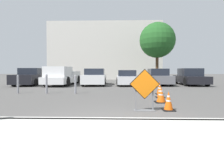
# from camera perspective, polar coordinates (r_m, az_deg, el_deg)

# --- Properties ---
(ground_plane) EXTENTS (96.00, 96.00, 0.00)m
(ground_plane) POSITION_cam_1_polar(r_m,az_deg,el_deg) (14.26, 1.87, -3.88)
(ground_plane) COLOR #565451
(sidewalk_strip) EXTENTS (25.50, 2.85, 0.14)m
(sidewalk_strip) POSITION_cam_1_polar(r_m,az_deg,el_deg) (3.03, 3.16, -22.64)
(sidewalk_strip) COLOR beige
(sidewalk_strip) RESTS_ON ground_plane
(curb_lip) EXTENTS (25.50, 0.20, 0.14)m
(curb_lip) POSITION_cam_1_polar(r_m,az_deg,el_deg) (4.38, 2.62, -15.02)
(curb_lip) COLOR beige
(curb_lip) RESTS_ON ground_plane
(road_closed_sign) EXTENTS (0.97, 0.20, 1.35)m
(road_closed_sign) POSITION_cam_1_polar(r_m,az_deg,el_deg) (5.69, 10.60, -4.42)
(road_closed_sign) COLOR black
(road_closed_sign) RESTS_ON ground_plane
(traffic_cone_nearest) EXTENTS (0.39, 0.39, 0.63)m
(traffic_cone_nearest) POSITION_cam_1_polar(r_m,az_deg,el_deg) (6.03, 17.98, -8.24)
(traffic_cone_nearest) COLOR black
(traffic_cone_nearest) RESTS_ON ground_plane
(traffic_cone_second) EXTENTS (0.49, 0.49, 0.63)m
(traffic_cone_second) POSITION_cam_1_polar(r_m,az_deg,el_deg) (7.41, 15.73, -6.44)
(traffic_cone_second) COLOR black
(traffic_cone_second) RESTS_ON ground_plane
(traffic_cone_third) EXTENTS (0.41, 0.41, 0.60)m
(traffic_cone_third) POSITION_cam_1_polar(r_m,az_deg,el_deg) (8.70, 15.47, -5.36)
(traffic_cone_third) COLOR black
(traffic_cone_third) RESTS_ON ground_plane
(traffic_cone_fourth) EXTENTS (0.40, 0.40, 0.68)m
(traffic_cone_fourth) POSITION_cam_1_polar(r_m,az_deg,el_deg) (9.90, 15.25, -4.31)
(traffic_cone_fourth) COLOR black
(traffic_cone_fourth) RESTS_ON ground_plane
(parked_car_nearest) EXTENTS (2.12, 4.73, 1.50)m
(parked_car_nearest) POSITION_cam_1_polar(r_m,az_deg,el_deg) (17.38, -24.62, -0.75)
(parked_car_nearest) COLOR black
(parked_car_nearest) RESTS_ON ground_plane
(pickup_truck) EXTENTS (2.19, 5.43, 1.62)m
(pickup_truck) POSITION_cam_1_polar(r_m,az_deg,el_deg) (15.99, -16.01, -0.72)
(pickup_truck) COLOR silver
(pickup_truck) RESTS_ON ground_plane
(parked_car_second) EXTENTS (2.06, 4.39, 1.46)m
(parked_car_second) POSITION_cam_1_polar(r_m,az_deg,el_deg) (15.70, -5.63, -0.90)
(parked_car_second) COLOR white
(parked_car_second) RESTS_ON ground_plane
(parked_car_third) EXTENTS (1.83, 4.20, 1.32)m
(parked_car_third) POSITION_cam_1_polar(r_m,az_deg,el_deg) (15.62, 4.81, -1.16)
(parked_car_third) COLOR silver
(parked_car_third) RESTS_ON ground_plane
(parked_car_fourth) EXTENTS (1.90, 4.28, 1.45)m
(parked_car_fourth) POSITION_cam_1_polar(r_m,az_deg,el_deg) (16.32, 14.80, -0.88)
(parked_car_fourth) COLOR slate
(parked_car_fourth) RESTS_ON ground_plane
(parked_car_fifth) EXTENTS (2.03, 4.25, 1.48)m
(parked_car_fifth) POSITION_cam_1_polar(r_m,az_deg,el_deg) (17.13, 24.17, -0.83)
(parked_car_fifth) COLOR black
(parked_car_fifth) RESTS_ON ground_plane
(bollard_nearest) EXTENTS (0.12, 0.12, 1.04)m
(bollard_nearest) POSITION_cam_1_polar(r_m,az_deg,el_deg) (9.99, -11.85, -3.00)
(bollard_nearest) COLOR gray
(bollard_nearest) RESTS_ON ground_plane
(bollard_second) EXTENTS (0.12, 0.12, 1.09)m
(bollard_second) POSITION_cam_1_polar(r_m,az_deg,el_deg) (10.49, -20.59, -2.73)
(bollard_second) COLOR gray
(bollard_second) RESTS_ON ground_plane
(bollard_third) EXTENTS (0.12, 0.12, 1.05)m
(bollard_third) POSITION_cam_1_polar(r_m,az_deg,el_deg) (11.21, -28.37, -2.64)
(bollard_third) COLOR gray
(bollard_third) RESTS_ON ground_plane
(building_facade_backdrop) EXTENTS (16.43, 5.00, 8.33)m
(building_facade_backdrop) POSITION_cam_1_polar(r_m,az_deg,el_deg) (27.35, -2.18, 7.38)
(building_facade_backdrop) COLOR beige
(building_facade_backdrop) RESTS_ON ground_plane
(street_tree_behind_lot) EXTENTS (3.90, 3.90, 6.58)m
(street_tree_behind_lot) POSITION_cam_1_polar(r_m,az_deg,el_deg) (20.23, 14.55, 10.76)
(street_tree_behind_lot) COLOR #513823
(street_tree_behind_lot) RESTS_ON ground_plane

